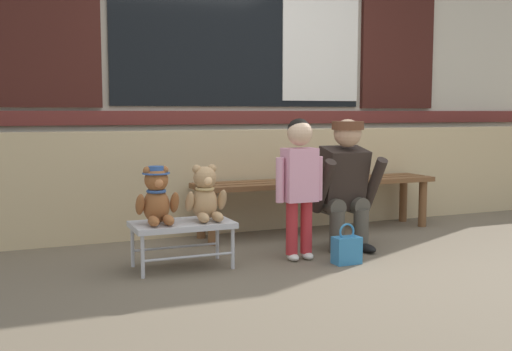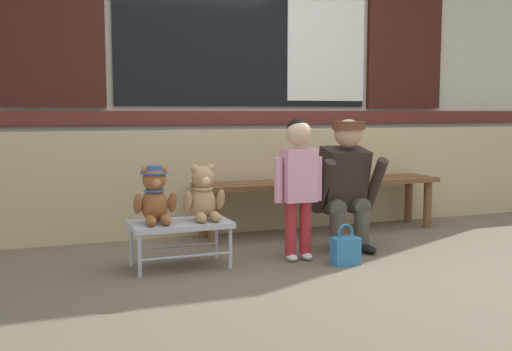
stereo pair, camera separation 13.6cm
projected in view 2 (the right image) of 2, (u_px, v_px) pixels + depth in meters
The scene contains 10 objects.
ground_plane at pixel (344, 266), 4.02m from camera, with size 60.00×60.00×0.00m, color brown.
brick_low_wall at pixel (263, 179), 5.30m from camera, with size 8.05×0.25×0.85m, color tan.
shop_facade at pixel (243, 39), 5.65m from camera, with size 8.21×0.26×3.31m.
wooden_bench_long at pixel (320, 188), 5.10m from camera, with size 2.10×0.40×0.44m.
small_display_bench at pixel (180, 227), 3.95m from camera, with size 0.64×0.36×0.30m.
teddy_bear_with_hat at pixel (155, 196), 3.88m from camera, with size 0.28×0.27×0.36m.
teddy_bear_plain at pixel (204, 195), 3.99m from camera, with size 0.28×0.26×0.36m.
child_standing at pixel (298, 173), 4.12m from camera, with size 0.35×0.18×0.96m.
adult_crouching at pixel (346, 184), 4.45m from camera, with size 0.50×0.49×0.95m.
handbag_on_ground at pixel (345, 250), 4.05m from camera, with size 0.18×0.11×0.27m.
Camera 2 is at (-1.95, -3.47, 1.00)m, focal length 43.18 mm.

